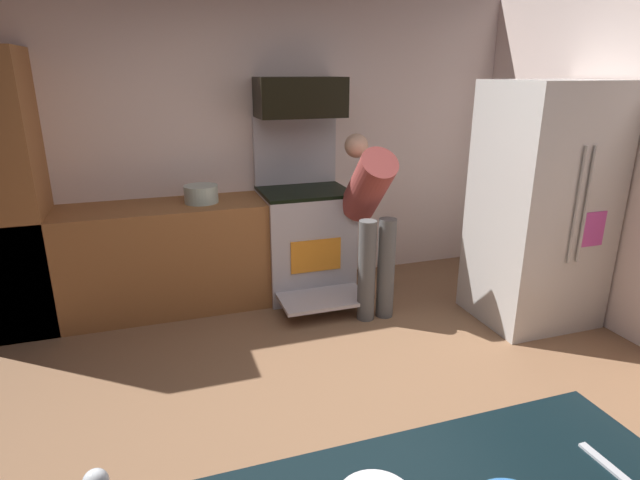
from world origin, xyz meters
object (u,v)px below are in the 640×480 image
(microwave, at_px, (300,97))
(refrigerator, at_px, (541,206))
(oven_range, at_px, (305,237))
(person_cook, at_px, (370,211))
(stock_pot, at_px, (201,194))

(microwave, relative_size, refrigerator, 0.39)
(oven_range, distance_m, microwave, 1.22)
(oven_range, height_order, microwave, microwave)
(microwave, xyz_separation_m, person_cook, (0.39, -0.64, -0.86))
(oven_range, height_order, stock_pot, oven_range)
(microwave, height_order, person_cook, microwave)
(microwave, height_order, refrigerator, microwave)
(oven_range, bearing_deg, refrigerator, -33.94)
(refrigerator, bearing_deg, oven_range, 146.06)
(microwave, distance_m, person_cook, 1.14)
(stock_pot, bearing_deg, refrigerator, -23.73)
(oven_range, distance_m, stock_pot, 0.99)
(oven_range, relative_size, stock_pot, 5.66)
(oven_range, bearing_deg, person_cook, -54.78)
(stock_pot, bearing_deg, person_cook, -23.91)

